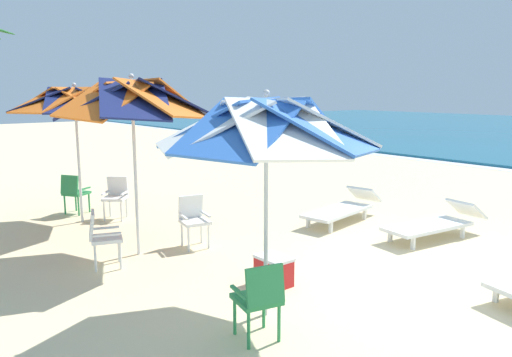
% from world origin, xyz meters
% --- Properties ---
extents(ground_plane, '(80.00, 80.00, 0.00)m').
position_xyz_m(ground_plane, '(0.00, 0.00, 0.00)').
color(ground_plane, beige).
extents(beach_umbrella_0, '(2.54, 2.54, 2.62)m').
position_xyz_m(beach_umbrella_0, '(-0.61, -2.67, 2.23)').
color(beach_umbrella_0, silver).
rests_on(beach_umbrella_0, ground).
extents(plastic_chair_0, '(0.55, 0.53, 0.87)m').
position_xyz_m(plastic_chair_0, '(-0.18, -3.12, 0.50)').
color(plastic_chair_0, '#2D8C4C').
rests_on(plastic_chair_0, ground).
extents(beach_umbrella_1, '(2.48, 2.48, 2.87)m').
position_xyz_m(beach_umbrella_1, '(-3.58, -2.84, 2.47)').
color(beach_umbrella_1, silver).
rests_on(beach_umbrella_1, ground).
extents(plastic_chair_1, '(0.55, 0.53, 0.87)m').
position_xyz_m(plastic_chair_1, '(-3.39, -1.91, 0.50)').
color(plastic_chair_1, white).
rests_on(plastic_chair_1, ground).
extents(plastic_chair_2, '(0.56, 0.59, 0.87)m').
position_xyz_m(plastic_chair_2, '(-3.36, -3.52, 0.50)').
color(plastic_chair_2, white).
rests_on(plastic_chair_2, ground).
extents(beach_umbrella_2, '(2.49, 2.49, 2.77)m').
position_xyz_m(beach_umbrella_2, '(-6.16, -2.82, 2.42)').
color(beach_umbrella_2, silver).
rests_on(beach_umbrella_2, ground).
extents(plastic_chair_3, '(0.63, 0.63, 0.87)m').
position_xyz_m(plastic_chair_3, '(-5.99, -2.16, 0.50)').
color(plastic_chair_3, white).
rests_on(plastic_chair_3, ground).
extents(plastic_chair_4, '(0.61, 0.62, 0.87)m').
position_xyz_m(plastic_chair_4, '(-6.90, -2.70, 0.50)').
color(plastic_chair_4, '#2D8C4C').
rests_on(plastic_chair_4, ground).
extents(sun_lounger_1, '(0.93, 2.21, 0.62)m').
position_xyz_m(sun_lounger_1, '(-1.05, 1.69, 0.28)').
color(sun_lounger_1, white).
rests_on(sun_lounger_1, ground).
extents(sun_lounger_2, '(0.98, 2.22, 0.62)m').
position_xyz_m(sun_lounger_2, '(-2.86, 1.29, 0.28)').
color(sun_lounger_2, white).
rests_on(sun_lounger_2, ground).
extents(cooler_box, '(0.50, 0.34, 0.40)m').
position_xyz_m(cooler_box, '(-1.24, -1.98, 0.20)').
color(cooler_box, red).
rests_on(cooler_box, ground).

